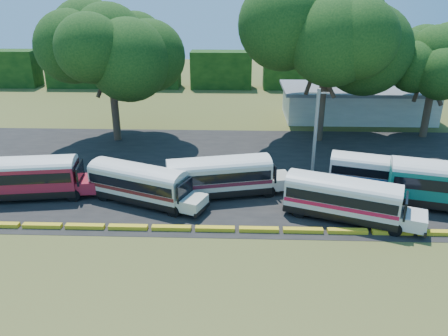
{
  "coord_description": "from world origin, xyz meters",
  "views": [
    {
      "loc": [
        3.04,
        -25.0,
        15.34
      ],
      "look_at": [
        1.94,
        6.0,
        2.61
      ],
      "focal_mm": 35.0,
      "sensor_mm": 36.0,
      "label": 1
    }
  ],
  "objects_px": {
    "bus_cream_west": "(140,182)",
    "bus_white_red": "(345,197)",
    "tree_west": "(108,42)",
    "bus_red": "(24,175)"
  },
  "relations": [
    {
      "from": "bus_cream_west",
      "to": "bus_white_red",
      "type": "bearing_deg",
      "value": 14.17
    },
    {
      "from": "bus_white_red",
      "to": "tree_west",
      "type": "bearing_deg",
      "value": 161.3
    },
    {
      "from": "bus_white_red",
      "to": "tree_west",
      "type": "relative_size",
      "value": 0.69
    },
    {
      "from": "bus_red",
      "to": "bus_white_red",
      "type": "height_order",
      "value": "bus_red"
    },
    {
      "from": "bus_white_red",
      "to": "tree_west",
      "type": "height_order",
      "value": "tree_west"
    },
    {
      "from": "bus_red",
      "to": "bus_cream_west",
      "type": "height_order",
      "value": "bus_red"
    },
    {
      "from": "bus_cream_west",
      "to": "tree_west",
      "type": "xyz_separation_m",
      "value": [
        -5.87,
        15.14,
        8.64
      ]
    },
    {
      "from": "bus_red",
      "to": "bus_cream_west",
      "type": "bearing_deg",
      "value": -11.6
    },
    {
      "from": "bus_cream_west",
      "to": "tree_west",
      "type": "height_order",
      "value": "tree_west"
    },
    {
      "from": "bus_red",
      "to": "bus_white_red",
      "type": "xyz_separation_m",
      "value": [
        24.23,
        -2.65,
        -0.15
      ]
    }
  ]
}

